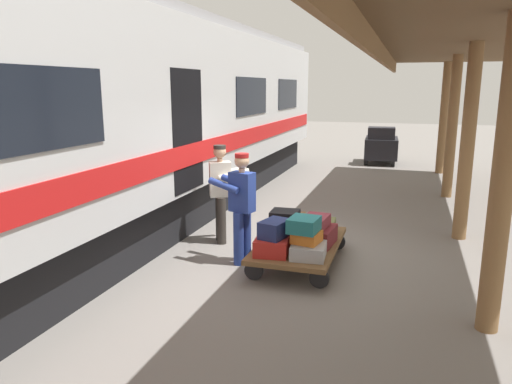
% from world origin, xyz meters
% --- Properties ---
extents(ground_plane, '(60.00, 60.00, 0.00)m').
position_xyz_m(ground_plane, '(0.00, 0.00, 0.00)').
color(ground_plane, slate).
extents(platform_canopy, '(3.20, 18.23, 3.56)m').
position_xyz_m(platform_canopy, '(-2.25, -0.00, 3.28)').
color(platform_canopy, brown).
rests_on(platform_canopy, ground_plane).
extents(train_car, '(3.02, 19.34, 4.00)m').
position_xyz_m(train_car, '(3.65, 0.00, 2.06)').
color(train_car, silver).
rests_on(train_car, ground_plane).
extents(luggage_cart, '(1.20, 2.06, 0.34)m').
position_xyz_m(luggage_cart, '(0.15, 0.37, 0.29)').
color(luggage_cart, brown).
rests_on(luggage_cart, ground_plane).
extents(suitcase_gray_aluminum, '(0.51, 0.63, 0.19)m').
position_xyz_m(suitcase_gray_aluminum, '(-0.11, 0.94, 0.44)').
color(suitcase_gray_aluminum, '#9EA0A5').
rests_on(suitcase_gray_aluminum, luggage_cart).
extents(suitcase_olive_duffel, '(0.41, 0.48, 0.22)m').
position_xyz_m(suitcase_olive_duffel, '(-0.11, -0.20, 0.45)').
color(suitcase_olive_duffel, brown).
rests_on(suitcase_olive_duffel, luggage_cart).
extents(suitcase_cream_canvas, '(0.40, 0.51, 0.30)m').
position_xyz_m(suitcase_cream_canvas, '(0.41, 0.37, 0.49)').
color(suitcase_cream_canvas, beige).
rests_on(suitcase_cream_canvas, luggage_cart).
extents(suitcase_brown_leather, '(0.50, 0.61, 0.26)m').
position_xyz_m(suitcase_brown_leather, '(0.41, -0.20, 0.47)').
color(suitcase_brown_leather, brown).
rests_on(suitcase_brown_leather, luggage_cart).
extents(suitcase_red_plastic, '(0.54, 0.68, 0.23)m').
position_xyz_m(suitcase_red_plastic, '(0.41, 0.94, 0.46)').
color(suitcase_red_plastic, '#AD231E').
rests_on(suitcase_red_plastic, luggage_cart).
extents(suitcase_maroon_trunk, '(0.56, 0.67, 0.27)m').
position_xyz_m(suitcase_maroon_trunk, '(-0.11, 0.37, 0.47)').
color(suitcase_maroon_trunk, maroon).
rests_on(suitcase_maroon_trunk, luggage_cart).
extents(suitcase_orange_carryall, '(0.41, 0.43, 0.16)m').
position_xyz_m(suitcase_orange_carryall, '(-0.07, 0.91, 0.61)').
color(suitcase_orange_carryall, '#CC6B23').
rests_on(suitcase_orange_carryall, suitcase_gray_aluminum).
extents(suitcase_teal_softside, '(0.43, 0.48, 0.20)m').
position_xyz_m(suitcase_teal_softside, '(-0.03, 0.92, 0.79)').
color(suitcase_teal_softside, '#1E666B').
rests_on(suitcase_teal_softside, suitcase_orange_carryall).
extents(suitcase_black_hardshell, '(0.44, 0.41, 0.17)m').
position_xyz_m(suitcase_black_hardshell, '(0.40, 0.33, 0.72)').
color(suitcase_black_hardshell, black).
rests_on(suitcase_black_hardshell, suitcase_cream_canvas).
extents(suitcase_burgundy_valise, '(0.40, 0.56, 0.17)m').
position_xyz_m(suitcase_burgundy_valise, '(-0.09, 0.38, 0.69)').
color(suitcase_burgundy_valise, maroon).
rests_on(suitcase_burgundy_valise, suitcase_maroon_trunk).
extents(suitcase_navy_fabric, '(0.42, 0.52, 0.25)m').
position_xyz_m(suitcase_navy_fabric, '(0.39, 0.95, 0.70)').
color(suitcase_navy_fabric, navy).
rests_on(suitcase_navy_fabric, suitcase_red_plastic).
extents(porter_in_overalls, '(0.72, 0.54, 1.70)m').
position_xyz_m(porter_in_overalls, '(1.02, 0.59, 0.93)').
color(porter_in_overalls, navy).
rests_on(porter_in_overalls, ground_plane).
extents(porter_by_door, '(0.74, 0.62, 1.70)m').
position_xyz_m(porter_by_door, '(1.67, -0.25, 0.93)').
color(porter_by_door, '#332D28').
rests_on(porter_by_door, ground_plane).
extents(baggage_tug, '(1.19, 1.75, 1.30)m').
position_xyz_m(baggage_tug, '(-0.42, -10.12, 0.63)').
color(baggage_tug, black).
rests_on(baggage_tug, ground_plane).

